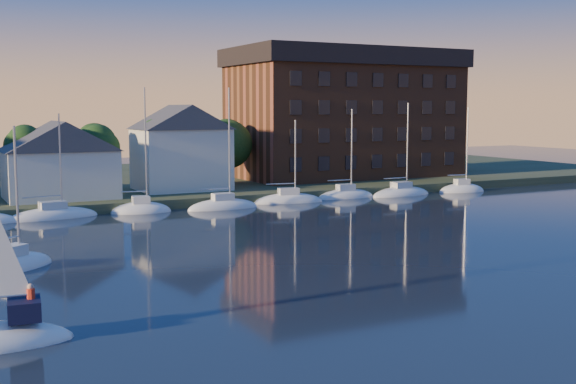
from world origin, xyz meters
TOP-DOWN VIEW (x-y plane):
  - ground at (0.00, 0.00)m, footprint 260.00×260.00m
  - shoreline_land at (0.00, 75.00)m, footprint 160.00×50.00m
  - wooden_dock at (0.00, 52.00)m, footprint 120.00×3.00m
  - clubhouse_centre at (-6.00, 57.00)m, footprint 11.55×8.40m
  - clubhouse_east at (8.00, 59.00)m, footprint 10.50×8.40m
  - condo_block at (34.00, 64.95)m, footprint 31.00×17.00m
  - tree_line at (2.00, 63.00)m, footprint 93.40×5.40m
  - moored_fleet at (0.00, 49.00)m, footprint 87.50×2.40m
  - drifting_sailboat_left at (-14.29, 27.91)m, footprint 6.56×5.44m

SIDE VIEW (x-z plane):
  - ground at x=0.00m, z-range 0.00..0.00m
  - shoreline_land at x=0.00m, z-range -1.00..1.00m
  - wooden_dock at x=0.00m, z-range -0.50..0.50m
  - drifting_sailboat_left at x=-14.29m, z-range -5.10..5.30m
  - moored_fleet at x=0.00m, z-range -5.93..6.12m
  - clubhouse_centre at x=-6.00m, z-range 1.09..9.17m
  - clubhouse_east at x=8.00m, z-range 1.10..10.90m
  - tree_line at x=2.00m, z-range 2.73..11.63m
  - condo_block at x=34.00m, z-range 1.09..18.49m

